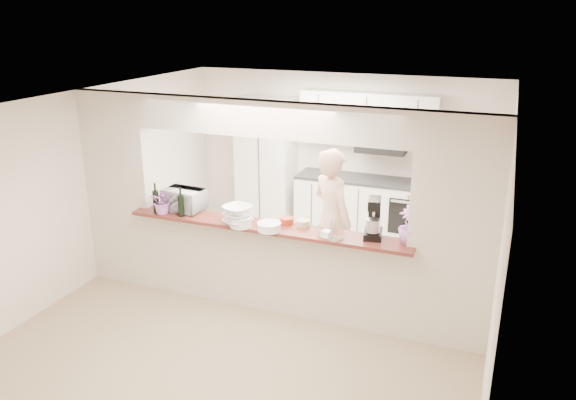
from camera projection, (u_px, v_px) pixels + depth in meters
The scene contains 19 objects.
floor at pixel (269, 308), 6.78m from camera, with size 6.00×6.00×0.00m, color tan.
tile_overlay at pixel (311, 258), 8.15m from camera, with size 5.00×2.90×0.01m, color beige.
partition at pixel (267, 191), 6.31m from camera, with size 5.00×0.15×2.50m.
bar_counter at pixel (268, 265), 6.59m from camera, with size 3.40×0.38×1.09m.
kitchen_cabinets at pixel (325, 172), 8.93m from camera, with size 3.15×0.62×2.25m.
refrigerator at pixel (470, 197), 8.13m from camera, with size 0.75×0.70×1.70m, color #ADACB1.
flower_left at pixel (163, 201), 6.70m from camera, with size 0.28×0.24×0.31m, color pink.
wine_bottle_a at pixel (181, 205), 6.62m from camera, with size 0.07×0.07×0.36m.
wine_bottle_b at pixel (156, 201), 6.74m from camera, with size 0.07×0.07×0.37m.
toaster_oven at pixel (184, 200), 6.83m from camera, with size 0.48×0.32×0.27m, color silver.
serving_bowls at pixel (237, 216), 6.35m from camera, with size 0.31×0.31×0.23m, color white.
plate_stack_a at pixel (241, 222), 6.33m from camera, with size 0.26×0.26×0.12m.
plate_stack_b at pixel (269, 227), 6.22m from camera, with size 0.27×0.27×0.09m.
red_bowl at pixel (287, 221), 6.42m from camera, with size 0.16×0.16×0.07m, color maroon.
tan_bowl at pixel (303, 223), 6.35m from camera, with size 0.15×0.15×0.07m, color tan.
utensil_caddy at pixel (331, 230), 5.99m from camera, with size 0.27×0.21×0.23m.
stand_mixer at pixel (374, 219), 6.00m from camera, with size 0.24×0.33×0.44m.
flower_right at pixel (409, 225), 5.84m from camera, with size 0.23×0.23×0.41m, color #B86ECC.
person at pixel (332, 220), 7.02m from camera, with size 0.67×0.44×1.83m, color #D3A489.
Camera 1 is at (2.42, -5.50, 3.41)m, focal length 35.00 mm.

